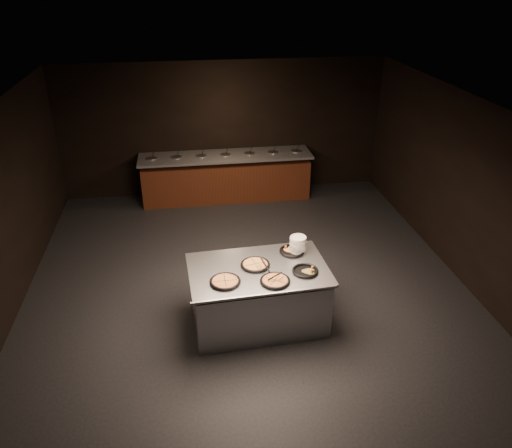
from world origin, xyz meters
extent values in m
cube|color=black|center=(0.00, 0.00, -0.01)|extent=(7.00, 8.00, 0.01)
cube|color=black|center=(0.00, 0.00, 2.90)|extent=(7.00, 8.00, 0.01)
cube|color=black|center=(0.00, 4.00, 1.45)|extent=(7.00, 0.01, 2.90)
cube|color=black|center=(0.00, -4.00, 1.45)|extent=(7.00, 0.01, 2.90)
cube|color=black|center=(3.50, 0.00, 1.45)|extent=(0.01, 8.00, 2.90)
cube|color=#552814|center=(0.00, 3.58, 0.43)|extent=(3.60, 0.75, 0.85)
cube|color=slate|center=(0.00, 3.58, 0.97)|extent=(3.70, 0.83, 0.05)
cube|color=#39180D|center=(0.00, 3.58, 0.04)|extent=(3.60, 0.69, 0.08)
cylinder|color=#B8BABF|center=(-1.55, 3.58, 0.98)|extent=(0.22, 0.22, 0.08)
cylinder|color=#56742E|center=(-1.55, 3.58, 1.00)|extent=(0.19, 0.19, 0.02)
cylinder|color=black|center=(-1.52, 3.56, 1.09)|extent=(0.04, 0.10, 0.19)
cylinder|color=#B8BABF|center=(-1.03, 3.58, 0.98)|extent=(0.22, 0.22, 0.08)
cylinder|color=#56742E|center=(-1.03, 3.58, 1.00)|extent=(0.19, 0.19, 0.02)
cylinder|color=black|center=(-1.00, 3.56, 1.09)|extent=(0.04, 0.10, 0.19)
cylinder|color=#B8BABF|center=(-0.52, 3.58, 0.98)|extent=(0.22, 0.22, 0.08)
cylinder|color=#56742E|center=(-0.52, 3.58, 1.00)|extent=(0.19, 0.19, 0.02)
cylinder|color=black|center=(-0.49, 3.56, 1.09)|extent=(0.04, 0.10, 0.19)
cylinder|color=#B8BABF|center=(0.00, 3.58, 0.98)|extent=(0.22, 0.22, 0.08)
cylinder|color=#56742E|center=(0.00, 3.58, 1.00)|extent=(0.19, 0.19, 0.02)
cylinder|color=black|center=(0.03, 3.56, 1.09)|extent=(0.04, 0.10, 0.19)
cylinder|color=#B8BABF|center=(0.52, 3.58, 0.98)|extent=(0.22, 0.22, 0.08)
cylinder|color=#56742E|center=(0.52, 3.58, 1.00)|extent=(0.19, 0.19, 0.02)
cylinder|color=black|center=(0.55, 3.56, 1.09)|extent=(0.04, 0.10, 0.19)
cylinder|color=#B8BABF|center=(1.03, 3.58, 0.98)|extent=(0.22, 0.22, 0.08)
cylinder|color=#56742E|center=(1.03, 3.58, 1.00)|extent=(0.19, 0.19, 0.02)
cylinder|color=black|center=(1.06, 3.56, 1.09)|extent=(0.04, 0.10, 0.19)
cylinder|color=#B8BABF|center=(1.55, 3.58, 0.98)|extent=(0.22, 0.22, 0.08)
cylinder|color=#56742E|center=(1.55, 3.58, 1.00)|extent=(0.19, 0.19, 0.02)
cylinder|color=black|center=(1.58, 3.56, 1.09)|extent=(0.04, 0.10, 0.19)
cube|color=#B8BABF|center=(0.03, -0.83, 0.41)|extent=(1.89, 1.21, 0.83)
cube|color=#B8BABF|center=(0.03, -0.83, 0.90)|extent=(1.97, 1.30, 0.04)
cylinder|color=#B8BABF|center=(0.03, -1.43, 0.90)|extent=(1.91, 0.14, 0.04)
cylinder|color=silver|center=(0.67, -0.46, 1.03)|extent=(0.24, 0.24, 0.23)
cylinder|color=black|center=(-0.45, -1.10, 0.92)|extent=(0.39, 0.39, 0.01)
torus|color=black|center=(-0.45, -1.10, 0.94)|extent=(0.41, 0.41, 0.04)
torus|color=#9B4C28|center=(-0.45, -1.10, 0.94)|extent=(0.35, 0.35, 0.03)
cylinder|color=#D5974D|center=(-0.45, -1.10, 0.94)|extent=(0.31, 0.31, 0.02)
cube|color=black|center=(-0.45, -1.10, 0.95)|extent=(0.01, 0.31, 0.00)
cube|color=black|center=(-0.45, -1.10, 0.95)|extent=(0.31, 0.01, 0.00)
cylinder|color=black|center=(0.00, -0.75, 0.92)|extent=(0.39, 0.39, 0.01)
torus|color=black|center=(0.00, -0.75, 0.94)|extent=(0.41, 0.41, 0.04)
torus|color=#9B4C28|center=(0.00, -0.75, 0.94)|extent=(0.35, 0.35, 0.03)
cylinder|color=#D5974D|center=(0.00, -0.75, 0.94)|extent=(0.31, 0.31, 0.02)
cube|color=black|center=(0.00, -0.75, 0.95)|extent=(0.06, 0.30, 0.00)
cube|color=black|center=(0.00, -0.75, 0.95)|extent=(0.30, 0.06, 0.00)
cylinder|color=black|center=(0.59, -0.47, 0.92)|extent=(0.35, 0.35, 0.01)
torus|color=black|center=(0.59, -0.47, 0.94)|extent=(0.37, 0.37, 0.04)
cylinder|color=black|center=(0.20, -1.19, 0.92)|extent=(0.38, 0.38, 0.01)
torus|color=black|center=(0.20, -1.19, 0.94)|extent=(0.40, 0.40, 0.04)
torus|color=#9B4C28|center=(0.20, -1.19, 0.94)|extent=(0.34, 0.34, 0.03)
cylinder|color=#D5974D|center=(0.20, -1.19, 0.94)|extent=(0.30, 0.30, 0.02)
cube|color=black|center=(0.20, -1.19, 0.95)|extent=(0.19, 0.24, 0.00)
cube|color=black|center=(0.20, -1.19, 0.95)|extent=(0.24, 0.19, 0.00)
cylinder|color=black|center=(0.65, -1.01, 0.92)|extent=(0.34, 0.34, 0.01)
torus|color=black|center=(0.65, -1.01, 0.94)|extent=(0.36, 0.36, 0.04)
cube|color=#B8BABF|center=(0.01, -0.79, 0.94)|extent=(0.15, 0.15, 0.00)
cylinder|color=black|center=(0.11, -0.93, 1.02)|extent=(0.12, 0.20, 0.15)
cylinder|color=#B8BABF|center=(0.06, -0.86, 0.97)|extent=(0.06, 0.10, 0.09)
cube|color=#B8BABF|center=(0.35, -1.18, 0.94)|extent=(0.11, 0.09, 0.00)
cylinder|color=black|center=(0.20, -1.19, 1.01)|extent=(0.20, 0.03, 0.12)
cylinder|color=#B8BABF|center=(0.27, -1.19, 0.96)|extent=(0.10, 0.02, 0.08)
camera|label=1|loc=(-0.86, -6.56, 4.65)|focal=35.00mm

